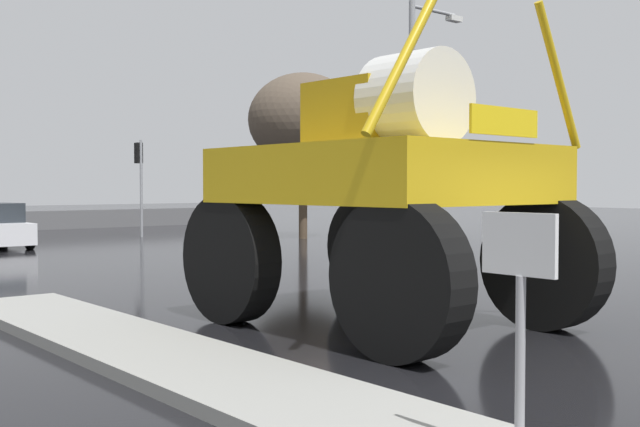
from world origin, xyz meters
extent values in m
plane|color=black|center=(0.00, 18.00, 0.00)|extent=(120.00, 120.00, 0.00)
cube|color=gray|center=(-3.97, 4.06, 0.07)|extent=(1.62, 10.95, 0.15)
cylinder|color=#99999E|center=(-3.81, -0.88, 0.80)|extent=(0.07, 0.07, 1.30)
cube|color=white|center=(-3.81, -0.86, 1.67)|extent=(0.04, 0.60, 0.44)
cube|color=black|center=(-3.79, -0.86, 1.67)|extent=(0.01, 0.36, 0.08)
cylinder|color=black|center=(-1.90, 5.69, 0.97)|extent=(0.52, 1.95, 1.94)
cylinder|color=black|center=(1.19, 5.76, 0.97)|extent=(0.52, 1.95, 1.94)
cylinder|color=black|center=(-1.82, 2.22, 0.97)|extent=(0.52, 1.95, 1.94)
cylinder|color=black|center=(1.27, 2.28, 0.97)|extent=(0.52, 1.95, 1.94)
cube|color=gold|center=(-0.32, 3.99, 2.23)|extent=(3.69, 4.25, 0.81)
cube|color=#A98611|center=(-0.33, 4.42, 3.14)|extent=(1.29, 1.49, 1.00)
cylinder|color=silver|center=(-0.30, 3.38, 3.31)|extent=(1.35, 1.14, 1.33)
cylinder|color=gold|center=(-1.89, 2.07, 3.57)|extent=(1.34, 0.15, 1.92)
cylinder|color=gold|center=(1.34, 2.14, 3.63)|extent=(1.15, 0.15, 2.02)
cube|color=yellow|center=(-0.27, 1.87, 2.89)|extent=(1.41, 0.07, 0.36)
cylinder|color=black|center=(0.46, 23.87, 0.30)|extent=(0.18, 0.60, 0.60)
cylinder|color=black|center=(0.48, 21.17, 0.30)|extent=(0.18, 0.60, 0.60)
cylinder|color=gray|center=(5.06, 9.32, 1.69)|extent=(0.11, 0.11, 3.37)
cube|color=black|center=(5.06, 9.53, 2.85)|extent=(0.24, 0.32, 0.84)
sphere|color=red|center=(5.06, 9.72, 3.12)|extent=(0.17, 0.17, 0.17)
sphere|color=#3C2403|center=(5.06, 9.72, 2.85)|extent=(0.17, 0.17, 0.17)
sphere|color=black|center=(5.06, 9.72, 2.58)|extent=(0.17, 0.17, 0.17)
cylinder|color=gray|center=(6.11, 24.37, 1.97)|extent=(0.11, 0.11, 3.95)
cube|color=black|center=(6.11, 24.59, 3.43)|extent=(0.24, 0.32, 0.84)
sphere|color=red|center=(6.11, 24.78, 3.70)|extent=(0.17, 0.17, 0.17)
sphere|color=#3C2403|center=(6.11, 24.78, 3.43)|extent=(0.17, 0.17, 0.17)
sphere|color=black|center=(6.11, 24.78, 3.16)|extent=(0.17, 0.17, 0.17)
cylinder|color=gray|center=(7.59, 10.82, 3.64)|extent=(0.18, 0.18, 7.28)
cylinder|color=gray|center=(8.49, 10.82, 7.13)|extent=(1.81, 0.10, 0.10)
cube|color=silver|center=(9.40, 10.82, 7.03)|extent=(0.50, 0.24, 0.16)
cylinder|color=#473828|center=(10.61, 19.46, 1.59)|extent=(0.34, 0.34, 3.18)
ellipsoid|color=brown|center=(10.61, 19.46, 4.69)|extent=(4.33, 4.33, 3.68)
camera|label=1|loc=(-8.28, -4.01, 2.07)|focal=42.77mm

